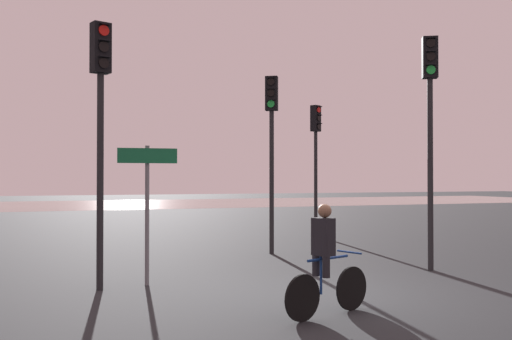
% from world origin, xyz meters
% --- Properties ---
extents(ground_plane, '(120.00, 120.00, 0.00)m').
position_xyz_m(ground_plane, '(0.00, 0.00, 0.00)').
color(ground_plane, black).
extents(water_strip, '(80.00, 16.00, 0.01)m').
position_xyz_m(water_strip, '(0.00, 35.54, 0.00)').
color(water_strip, gray).
rests_on(water_strip, ground).
extents(traffic_light_far_right, '(0.40, 0.42, 4.51)m').
position_xyz_m(traffic_light_far_right, '(4.15, 9.07, 3.13)').
color(traffic_light_far_right, black).
rests_on(traffic_light_far_right, ground).
extents(traffic_light_near_left, '(0.38, 0.40, 4.77)m').
position_xyz_m(traffic_light_near_left, '(-3.62, 1.73, 3.30)').
color(traffic_light_near_left, black).
rests_on(traffic_light_near_left, ground).
extents(traffic_light_center, '(0.40, 0.42, 4.67)m').
position_xyz_m(traffic_light_center, '(1.01, 5.22, 3.24)').
color(traffic_light_center, black).
rests_on(traffic_light_center, ground).
extents(traffic_light_near_right, '(0.39, 0.41, 5.06)m').
position_xyz_m(traffic_light_near_right, '(3.30, 1.59, 3.48)').
color(traffic_light_near_right, black).
rests_on(traffic_light_near_right, ground).
extents(direction_sign_post, '(1.10, 0.14, 2.60)m').
position_xyz_m(direction_sign_post, '(-2.75, 1.92, 1.70)').
color(direction_sign_post, slate).
rests_on(direction_sign_post, ground).
extents(cyclist, '(1.61, 0.72, 1.62)m').
position_xyz_m(cyclist, '(-0.71, -1.35, 0.82)').
color(cyclist, black).
rests_on(cyclist, ground).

